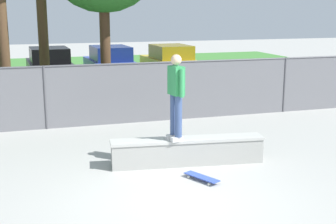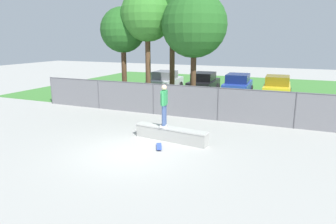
# 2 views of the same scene
# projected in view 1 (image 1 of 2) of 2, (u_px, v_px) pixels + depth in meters

# --- Properties ---
(ground_plane) EXTENTS (80.00, 80.00, 0.00)m
(ground_plane) POSITION_uv_depth(u_px,v_px,m) (176.00, 201.00, 8.18)
(ground_plane) COLOR #9E9E99
(grass_strip) EXTENTS (30.92, 20.00, 0.02)m
(grass_strip) POSITION_uv_depth(u_px,v_px,m) (75.00, 77.00, 23.29)
(grass_strip) COLOR #3D7A33
(grass_strip) RESTS_ON ground
(concrete_ledge) EXTENTS (3.37, 0.90, 0.58)m
(concrete_ledge) POSITION_uv_depth(u_px,v_px,m) (188.00, 151.00, 10.10)
(concrete_ledge) COLOR #999993
(concrete_ledge) RESTS_ON ground
(skateboarder) EXTENTS (0.32, 0.59, 1.82)m
(skateboarder) POSITION_uv_depth(u_px,v_px,m) (176.00, 93.00, 9.68)
(skateboarder) COLOR beige
(skateboarder) RESTS_ON concrete_ledge
(skateboard) EXTENTS (0.53, 0.81, 0.09)m
(skateboard) POSITION_uv_depth(u_px,v_px,m) (202.00, 177.00, 9.15)
(skateboard) COLOR #334CB2
(skateboard) RESTS_ON ground
(chainlink_fence) EXTENTS (18.99, 0.07, 1.79)m
(chainlink_fence) POSITION_uv_depth(u_px,v_px,m) (112.00, 91.00, 13.48)
(chainlink_fence) COLOR #4C4C51
(chainlink_fence) RESTS_ON ground
(car_black) EXTENTS (2.14, 4.27, 1.66)m
(car_black) POSITION_uv_depth(u_px,v_px,m) (50.00, 66.00, 20.69)
(car_black) COLOR black
(car_black) RESTS_ON ground
(car_blue) EXTENTS (2.14, 4.27, 1.66)m
(car_blue) POSITION_uv_depth(u_px,v_px,m) (110.00, 64.00, 21.44)
(car_blue) COLOR #233D9E
(car_blue) RESTS_ON ground
(car_yellow) EXTENTS (2.14, 4.27, 1.66)m
(car_yellow) POSITION_uv_depth(u_px,v_px,m) (170.00, 62.00, 22.17)
(car_yellow) COLOR gold
(car_yellow) RESTS_ON ground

